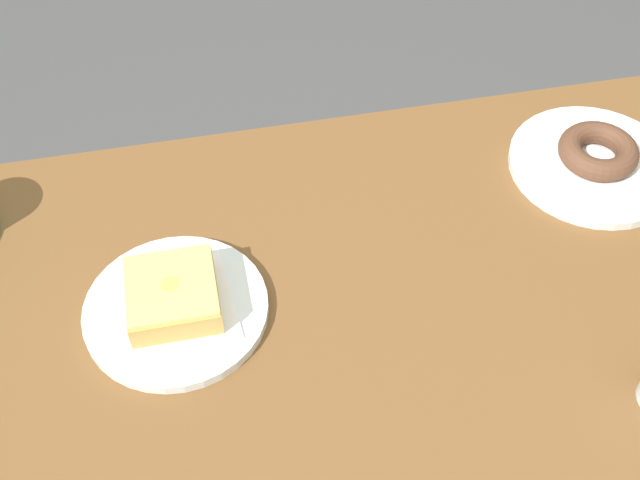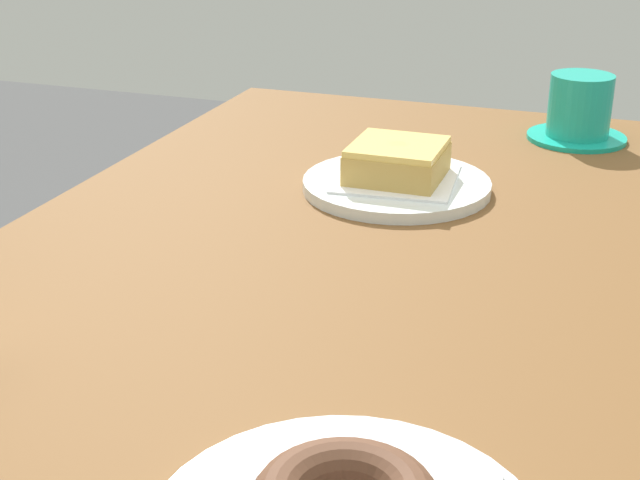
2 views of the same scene
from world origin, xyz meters
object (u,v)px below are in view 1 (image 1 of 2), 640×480
Objects in this scene: plate_glazed_square at (176,310)px; donut_glazed_square at (173,295)px; plate_chocolate_ring at (593,164)px; donut_chocolate_ring at (598,151)px.

plate_glazed_square is 0.03m from donut_glazed_square.
plate_chocolate_ring is 1.06× the size of plate_glazed_square.
donut_chocolate_ring is (0.00, 0.00, 0.03)m from plate_chocolate_ring.
donut_chocolate_ring reaches higher than plate_glazed_square.
plate_glazed_square is (0.59, 0.13, -0.03)m from donut_chocolate_ring.
plate_glazed_square is 2.10× the size of donut_glazed_square.
donut_glazed_square reaches higher than plate_glazed_square.
plate_glazed_square is at bearing -172.87° from donut_glazed_square.
plate_chocolate_ring is at bearing 0.00° from donut_chocolate_ring.
plate_glazed_square is at bearing 12.33° from plate_chocolate_ring.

